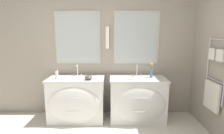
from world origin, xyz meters
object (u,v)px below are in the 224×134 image
amenity_bowl (88,78)px  vanity_left (76,99)px  vanity_right (137,99)px  flower_vase (151,72)px  toiletry_bottle (56,75)px

amenity_bowl → vanity_left: bearing=156.3°
vanity_right → flower_vase: 0.57m
vanity_right → toiletry_bottle: toiletry_bottle is taller
vanity_right → flower_vase: bearing=11.3°
amenity_bowl → flower_vase: size_ratio=0.48×
vanity_left → amenity_bowl: (0.25, -0.11, 0.44)m
toiletry_bottle → amenity_bowl: 0.58m
vanity_right → toiletry_bottle: 1.56m
flower_vase → toiletry_bottle: bearing=-176.5°
vanity_right → toiletry_bottle: bearing=-177.8°
vanity_left → flower_vase: bearing=2.0°
toiletry_bottle → flower_vase: (1.73, 0.11, 0.03)m
vanity_left → flower_vase: size_ratio=3.71×
amenity_bowl → toiletry_bottle: bearing=174.7°
amenity_bowl → flower_vase: flower_vase is taller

